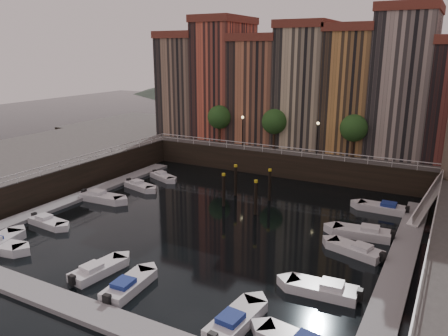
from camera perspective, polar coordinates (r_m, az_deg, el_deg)
The scene contains 24 objects.
ground at distance 41.28m, azimuth -0.71°, elevation -6.80°, with size 200.00×200.00×0.00m, color black.
quay_far at distance 63.81m, azimuth 10.74°, elevation 2.30°, with size 80.00×20.00×3.00m, color black.
quay_left at distance 57.97m, azimuth -26.74°, elevation -0.39°, with size 20.00×36.00×3.00m, color black.
dock_left at distance 50.00m, azimuth -17.76°, elevation -3.35°, with size 2.00×28.00×0.35m, color gray.
dock_right at distance 35.91m, azimuth 22.11°, elevation -11.20°, with size 2.00×28.00×0.35m, color gray.
dock_near at distance 29.18m, azimuth -17.99°, elevation -17.21°, with size 30.00×2.00×0.35m, color gray.
mountains at distance 144.60m, azimuth 22.12°, elevation 11.13°, with size 145.00×100.00×18.00m.
far_terrace at distance 59.11m, azimuth 13.53°, elevation 10.42°, with size 48.70×10.30×17.50m.
promenade_trees at distance 56.05m, azimuth 7.21°, elevation 5.97°, with size 21.20×3.20×5.20m.
street_lamps at distance 55.13m, azimuth 7.12°, elevation 5.09°, with size 10.36×0.36×4.18m.
railings at distance 44.17m, azimuth 2.36°, elevation -0.13°, with size 36.08×34.04×0.52m.
gangway at distance 45.49m, azimuth 25.14°, elevation -3.61°, with size 2.78×8.32×3.73m.
mooring_pilings at distance 44.99m, azimuth 2.89°, elevation -2.70°, with size 4.66×4.70×3.78m.
boat_left_1 at distance 43.06m, azimuth -22.05°, elevation -6.55°, with size 4.25×1.83×0.96m.
boat_left_2 at distance 47.96m, azimuth -15.72°, elevation -3.71°, with size 5.05×2.12×1.15m.
boat_left_3 at distance 51.11m, azimuth -11.00°, elevation -2.30°, with size 4.43×2.49×0.99m.
boat_left_4 at distance 54.38m, azimuth -8.02°, elevation -1.12°, with size 4.15×2.80×0.94m.
boat_right_1 at distance 30.21m, azimuth 12.94°, elevation -15.20°, with size 4.84×2.04×1.10m.
boat_right_2 at distance 36.13m, azimuth 16.90°, elevation -10.23°, with size 4.65×2.79×1.04m.
boat_right_3 at distance 39.40m, azimuth 17.74°, elevation -8.06°, with size 5.08×2.27×1.15m.
boat_right_4 at distance 46.00m, azimuth 20.07°, elevation -4.92°, with size 4.74×1.76×1.09m.
boat_near_1 at distance 33.06m, azimuth -16.20°, elevation -12.67°, with size 2.15×4.56×1.03m.
boat_near_2 at distance 30.58m, azimuth -12.41°, elevation -14.80°, with size 1.95×4.64×1.05m.
boat_near_3 at distance 26.62m, azimuth 1.45°, elevation -19.35°, with size 2.14×4.86×1.10m.
Camera 1 is at (18.68, -33.40, 15.46)m, focal length 35.00 mm.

